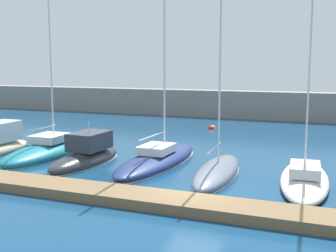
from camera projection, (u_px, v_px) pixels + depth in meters
The scene contains 10 objects.
ground_plane at pixel (194, 198), 19.86m from camera, with size 120.00×120.00×0.00m, color navy.
dock_pier at pixel (183, 203), 18.37m from camera, with size 38.31×2.04×0.45m, color brown.
breakwater_seawall at pixel (280, 106), 48.07m from camera, with size 108.00×2.34×3.15m, color gray.
sailboat_teal_second at pixel (50, 150), 29.31m from camera, with size 3.53×9.59×19.86m.
motorboat_charcoal_third at pixel (86, 156), 26.68m from camera, with size 2.41×6.86×2.98m.
sailboat_navy_fourth at pixel (158, 159), 26.59m from camera, with size 3.03×10.43×17.65m.
sailboat_slate_fifth at pixel (217, 171), 23.73m from camera, with size 2.57×8.23×12.52m.
sailboat_ivory_sixth at pixel (304, 179), 22.04m from camera, with size 3.02×8.68×17.77m.
mooring_buoy_red at pixel (211, 129), 41.23m from camera, with size 0.68×0.68×0.68m, color red.
mooring_buoy_yellow at pixel (213, 128), 41.77m from camera, with size 0.56×0.56×0.56m, color yellow.
Camera 1 is at (5.99, -18.26, 6.15)m, focal length 45.52 mm.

